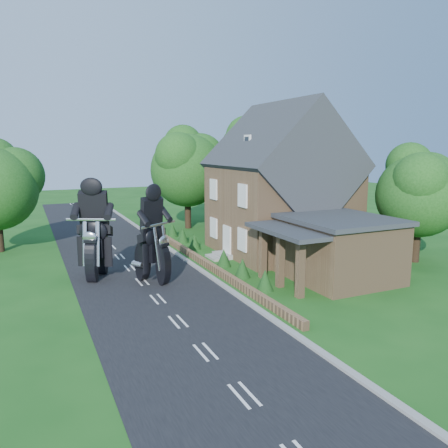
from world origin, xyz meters
name	(u,v)px	position (x,y,z in m)	size (l,w,h in m)	color
ground	(158,299)	(0.00, 0.00, 0.00)	(120.00, 120.00, 0.00)	#164914
road	(158,299)	(0.00, 0.00, 0.01)	(7.00, 80.00, 0.02)	black
kerb	(227,288)	(3.65, 0.00, 0.06)	(0.30, 80.00, 0.12)	gray
garden_wall	(202,261)	(4.30, 5.00, 0.20)	(0.30, 22.00, 0.40)	olive
house	(281,189)	(10.49, 6.00, 4.34)	(9.54, 8.64, 10.24)	olive
annex	(336,247)	(9.87, -0.80, 1.77)	(7.05, 5.94, 3.44)	olive
tree_annex_side	(423,187)	(17.13, 0.10, 4.69)	(5.64, 5.20, 7.48)	black
tree_house_right	(330,173)	(16.65, 8.62, 5.19)	(6.51, 6.00, 8.40)	black
tree_behind_house	(257,158)	(14.18, 16.14, 6.23)	(7.81, 7.20, 10.08)	black
tree_behind_left	(191,164)	(8.16, 17.13, 5.73)	(6.94, 6.40, 9.16)	black
tree_far_road	(1,182)	(-6.86, 14.11, 4.84)	(6.08, 5.60, 7.84)	black
shrub_a	(265,280)	(5.30, -1.00, 0.55)	(0.90, 0.90, 1.10)	#113410
shrub_b	(243,268)	(5.30, 1.50, 0.55)	(0.90, 0.90, 1.10)	#113410
shrub_c	(224,258)	(5.30, 4.00, 0.55)	(0.90, 0.90, 1.10)	#113410
shrub_d	(194,242)	(5.30, 9.00, 0.55)	(0.90, 0.90, 1.10)	#113410
shrub_e	(183,235)	(5.30, 11.50, 0.55)	(0.90, 0.90, 1.10)	#113410
shrub_f	(173,230)	(5.30, 14.00, 0.55)	(0.90, 0.90, 1.10)	#113410
motorcycle_lead	(153,268)	(0.52, 2.64, 0.79)	(0.43, 1.71, 1.59)	black
motorcycle_follow	(97,264)	(-2.10, 4.69, 0.83)	(0.45, 1.79, 1.67)	black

